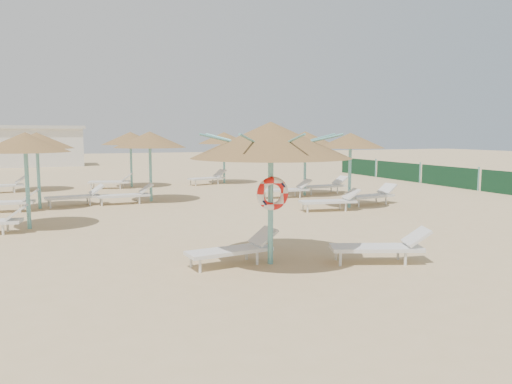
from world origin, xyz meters
name	(u,v)px	position (x,y,z in m)	size (l,w,h in m)	color
ground	(268,260)	(0.00, 0.00, 0.00)	(120.00, 120.00, 0.00)	tan
main_palapa	(271,141)	(-0.07, -0.31, 2.48)	(3.18, 3.18, 2.85)	#66B1AF
lounger_main_a	(235,249)	(-0.75, -0.10, 0.32)	(1.92, 0.79, 0.68)	silver
lounger_main_b	(383,246)	(2.08, -1.09, 0.34)	(2.05, 1.24, 0.72)	silver
palapa_field	(166,141)	(0.23, 11.40, 2.30)	(15.34, 12.75, 2.71)	#66B1AF
service_hut	(30,146)	(-6.00, 35.00, 1.64)	(8.40, 4.40, 3.25)	silver
windbreak_fence	(449,177)	(14.00, 9.96, 0.50)	(0.08, 19.84, 1.10)	#174522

